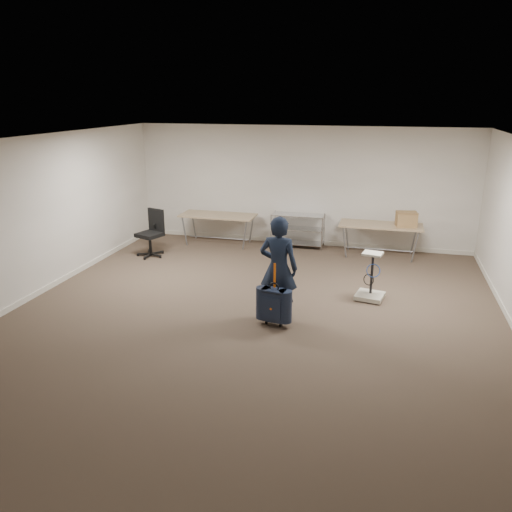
# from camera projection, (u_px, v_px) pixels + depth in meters

# --- Properties ---
(ground) EXTENTS (9.00, 9.00, 0.00)m
(ground) POSITION_uv_depth(u_px,v_px,m) (252.00, 319.00, 8.06)
(ground) COLOR #433228
(ground) RESTS_ON ground
(room_shell) EXTENTS (8.00, 9.00, 9.00)m
(room_shell) POSITION_uv_depth(u_px,v_px,m) (271.00, 286.00, 9.32)
(room_shell) COLOR beige
(room_shell) RESTS_ON ground
(folding_table_left) EXTENTS (1.80, 0.75, 0.73)m
(folding_table_left) POSITION_uv_depth(u_px,v_px,m) (218.00, 217.00, 11.95)
(folding_table_left) COLOR tan
(folding_table_left) RESTS_ON ground
(folding_table_right) EXTENTS (1.80, 0.75, 0.73)m
(folding_table_right) POSITION_uv_depth(u_px,v_px,m) (381.00, 227.00, 11.04)
(folding_table_right) COLOR tan
(folding_table_right) RESTS_ON ground
(wire_shelf) EXTENTS (1.22, 0.47, 0.80)m
(wire_shelf) POSITION_uv_depth(u_px,v_px,m) (298.00, 229.00, 11.80)
(wire_shelf) COLOR #BBBDC2
(wire_shelf) RESTS_ON ground
(person) EXTENTS (0.63, 0.43, 1.69)m
(person) POSITION_uv_depth(u_px,v_px,m) (278.00, 268.00, 7.86)
(person) COLOR black
(person) RESTS_ON ground
(suitcase) EXTENTS (0.40, 0.27, 1.02)m
(suitcase) POSITION_uv_depth(u_px,v_px,m) (274.00, 305.00, 7.72)
(suitcase) COLOR black
(suitcase) RESTS_ON ground
(office_chair) EXTENTS (0.63, 0.64, 1.04)m
(office_chair) POSITION_uv_depth(u_px,v_px,m) (152.00, 242.00, 11.18)
(office_chair) COLOR black
(office_chair) RESTS_ON ground
(equipment_cart) EXTENTS (0.55, 0.55, 0.86)m
(equipment_cart) POSITION_uv_depth(u_px,v_px,m) (370.00, 287.00, 8.78)
(equipment_cart) COLOR beige
(equipment_cart) RESTS_ON ground
(cardboard_box) EXTENTS (0.47, 0.39, 0.32)m
(cardboard_box) POSITION_uv_depth(u_px,v_px,m) (406.00, 219.00, 10.81)
(cardboard_box) COLOR #976446
(cardboard_box) RESTS_ON folding_table_right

